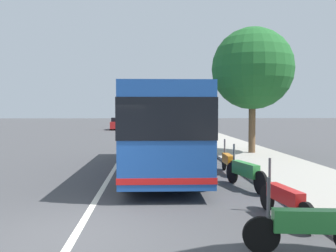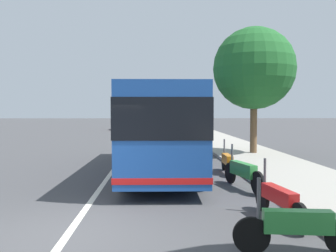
# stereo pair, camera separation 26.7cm
# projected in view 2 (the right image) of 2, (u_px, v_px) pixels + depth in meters

# --- Properties ---
(ground_plane) EXTENTS (220.00, 220.00, 0.00)m
(ground_plane) POSITION_uv_depth(u_px,v_px,m) (68.00, 234.00, 6.96)
(ground_plane) COLOR #424244
(sidewalk_curb) EXTENTS (110.00, 3.60, 0.14)m
(sidewalk_curb) POSITION_uv_depth(u_px,v_px,m) (260.00, 159.00, 17.17)
(sidewalk_curb) COLOR #9E998E
(sidewalk_curb) RESTS_ON ground
(lane_divider_line) EXTENTS (110.00, 0.16, 0.01)m
(lane_divider_line) POSITION_uv_depth(u_px,v_px,m) (119.00, 161.00, 16.95)
(lane_divider_line) COLOR silver
(lane_divider_line) RESTS_ON ground
(coach_bus) EXTENTS (10.49, 2.68, 3.11)m
(coach_bus) POSITION_uv_depth(u_px,v_px,m) (162.00, 125.00, 14.19)
(coach_bus) COLOR #1E4C9E
(coach_bus) RESTS_ON ground
(motorcycle_far_end) EXTENTS (0.36, 2.07, 1.25)m
(motorcycle_far_end) POSITION_uv_depth(u_px,v_px,m) (297.00, 227.00, 5.92)
(motorcycle_far_end) COLOR black
(motorcycle_far_end) RESTS_ON ground
(motorcycle_by_tree) EXTENTS (2.23, 0.41, 1.25)m
(motorcycle_by_tree) POSITION_uv_depth(u_px,v_px,m) (279.00, 199.00, 7.80)
(motorcycle_by_tree) COLOR black
(motorcycle_by_tree) RESTS_ON ground
(motorcycle_mid_row) EXTENTS (2.35, 0.66, 1.28)m
(motorcycle_mid_row) POSITION_uv_depth(u_px,v_px,m) (243.00, 172.00, 11.02)
(motorcycle_mid_row) COLOR black
(motorcycle_mid_row) RESTS_ON ground
(motorcycle_angled) EXTENTS (2.10, 0.25, 1.23)m
(motorcycle_angled) POSITION_uv_depth(u_px,v_px,m) (227.00, 161.00, 13.73)
(motorcycle_angled) COLOR black
(motorcycle_angled) RESTS_ON ground
(car_far_distant) EXTENTS (4.47, 1.85, 1.50)m
(car_far_distant) POSITION_uv_depth(u_px,v_px,m) (123.00, 124.00, 45.87)
(car_far_distant) COLOR red
(car_far_distant) RESTS_ON ground
(car_oncoming) EXTENTS (4.20, 1.98, 1.54)m
(car_oncoming) POSITION_uv_depth(u_px,v_px,m) (160.00, 125.00, 40.45)
(car_oncoming) COLOR black
(car_oncoming) RESTS_ON ground
(roadside_tree_mid_block) EXTENTS (4.28, 4.28, 6.69)m
(roadside_tree_mid_block) POSITION_uv_depth(u_px,v_px,m) (254.00, 69.00, 19.18)
(roadside_tree_mid_block) COLOR brown
(roadside_tree_mid_block) RESTS_ON ground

